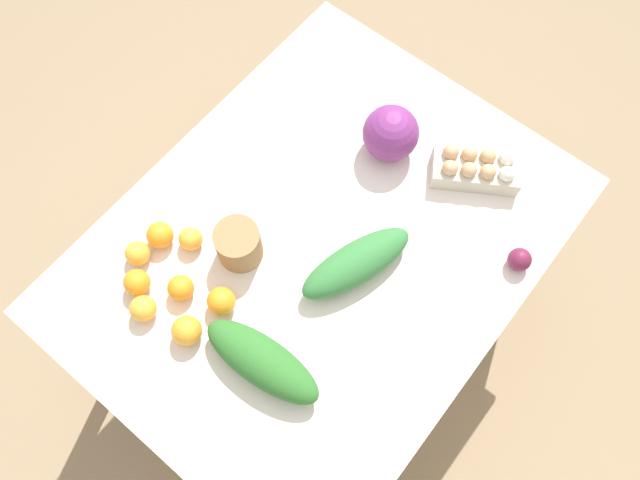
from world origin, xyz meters
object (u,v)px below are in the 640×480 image
at_px(orange_0, 181,288).
at_px(orange_1, 137,282).
at_px(orange_4, 221,301).
at_px(orange_7, 160,235).
at_px(orange_2, 191,239).
at_px(orange_6, 187,331).
at_px(greens_bunch_kale, 357,262).
at_px(greens_bunch_dandelion, 262,361).
at_px(beet_root, 520,260).
at_px(egg_carton, 476,168).
at_px(cabbage_purple, 391,133).
at_px(orange_3, 137,253).
at_px(paper_bag, 239,244).
at_px(orange_5, 143,309).

relative_size(orange_0, orange_1, 0.99).
height_order(orange_4, orange_7, orange_4).
bearing_deg(orange_2, orange_6, 41.58).
xyz_separation_m(greens_bunch_kale, greens_bunch_dandelion, (0.35, -0.02, 0.00)).
bearing_deg(beet_root, egg_carton, -122.21).
distance_m(cabbage_purple, orange_0, 0.71).
distance_m(orange_0, orange_6, 0.12).
relative_size(egg_carton, orange_3, 4.01).
bearing_deg(paper_bag, orange_3, -47.69).
xyz_separation_m(cabbage_purple, paper_bag, (0.51, -0.11, -0.02)).
relative_size(cabbage_purple, beet_root, 2.51).
height_order(cabbage_purple, orange_2, cabbage_purple).
relative_size(greens_bunch_kale, orange_0, 4.71).
relative_size(cabbage_purple, greens_bunch_dandelion, 0.48).
height_order(orange_0, orange_6, orange_6).
xyz_separation_m(greens_bunch_kale, orange_3, (0.34, -0.47, -0.01)).
bearing_deg(orange_6, orange_4, 172.73).
xyz_separation_m(greens_bunch_kale, orange_2, (0.22, -0.39, -0.02)).
height_order(paper_bag, beet_root, paper_bag).
xyz_separation_m(egg_carton, orange_4, (0.73, -0.29, -0.01)).
xyz_separation_m(egg_carton, orange_1, (0.83, -0.50, -0.01)).
relative_size(paper_bag, greens_bunch_dandelion, 0.37).
bearing_deg(orange_0, cabbage_purple, 167.21).
distance_m(egg_carton, orange_1, 0.97).
xyz_separation_m(cabbage_purple, orange_1, (0.75, -0.26, -0.04)).
bearing_deg(cabbage_purple, paper_bag, -12.56).
bearing_deg(orange_0, orange_1, -58.60).
relative_size(orange_4, orange_7, 1.02).
height_order(greens_bunch_kale, orange_5, greens_bunch_kale).
bearing_deg(orange_5, egg_carton, 153.46).
relative_size(paper_bag, orange_0, 1.75).
bearing_deg(orange_7, orange_3, -8.26).
distance_m(egg_carton, greens_bunch_kale, 0.44).
relative_size(paper_bag, orange_3, 1.83).
height_order(greens_bunch_dandelion, orange_6, greens_bunch_dandelion).
bearing_deg(orange_3, orange_6, 74.22).
bearing_deg(greens_bunch_dandelion, egg_carton, 172.16).
height_order(greens_bunch_dandelion, orange_4, greens_bunch_dandelion).
relative_size(egg_carton, greens_bunch_dandelion, 0.81).
xyz_separation_m(cabbage_purple, orange_3, (0.70, -0.31, -0.05)).
bearing_deg(greens_bunch_kale, greens_bunch_dandelion, -3.55).
bearing_deg(orange_1, greens_bunch_dandelion, 97.11).
bearing_deg(orange_7, orange_4, 82.58).
bearing_deg(orange_4, egg_carton, 158.17).
xyz_separation_m(paper_bag, orange_4, (0.14, 0.06, -0.02)).
height_order(orange_0, orange_4, orange_4).
relative_size(orange_1, orange_4, 0.94).
bearing_deg(orange_5, greens_bunch_dandelion, 105.11).
relative_size(cabbage_purple, orange_4, 2.14).
bearing_deg(orange_6, orange_7, -121.35).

